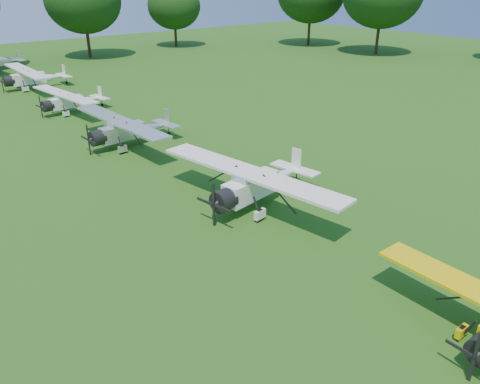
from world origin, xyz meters
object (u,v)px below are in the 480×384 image
at_px(aircraft_5, 71,100).
at_px(aircraft_4, 129,128).
at_px(aircraft_6, 33,76).
at_px(aircraft_3, 258,181).

bearing_deg(aircraft_5, aircraft_4, -97.44).
relative_size(aircraft_4, aircraft_6, 0.97).
height_order(aircraft_5, aircraft_6, aircraft_6).
height_order(aircraft_3, aircraft_5, aircraft_3).
distance_m(aircraft_3, aircraft_6, 36.01).
xyz_separation_m(aircraft_4, aircraft_6, (0.80, 23.14, 0.05)).
bearing_deg(aircraft_4, aircraft_5, 86.40).
bearing_deg(aircraft_6, aircraft_3, -89.83).
bearing_deg(aircraft_5, aircraft_3, -95.08).
xyz_separation_m(aircraft_4, aircraft_5, (0.21, 11.26, -0.13)).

